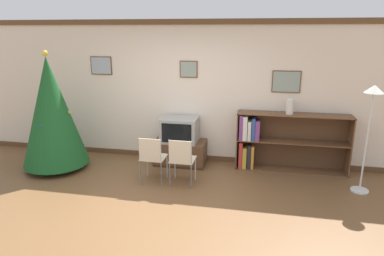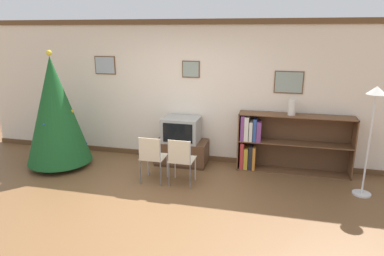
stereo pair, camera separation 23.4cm
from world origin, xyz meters
name	(u,v)px [view 1 (the left image)]	position (x,y,z in m)	size (l,w,h in m)	color
ground_plane	(158,211)	(0.00, 0.00, 0.00)	(24.00, 24.00, 0.00)	brown
wall_back	(189,92)	(0.00, 2.16, 1.35)	(8.99, 0.11, 2.70)	silver
christmas_tree	(52,112)	(-2.33, 1.18, 1.08)	(1.18, 1.18, 2.17)	maroon
tv_console	(180,152)	(-0.11, 1.82, 0.23)	(0.99, 0.54, 0.46)	#412A1A
television	(180,130)	(-0.11, 1.82, 0.69)	(0.68, 0.53, 0.46)	#9E9E99
folding_chair_left	(152,157)	(-0.36, 0.88, 0.47)	(0.40, 0.40, 0.82)	beige
folding_chair_right	(182,159)	(0.15, 0.88, 0.47)	(0.40, 0.40, 0.82)	beige
bookshelf	(272,141)	(1.62, 1.93, 0.54)	(1.99, 0.36, 1.07)	brown
vase	(290,106)	(1.88, 1.91, 1.21)	(0.13, 0.13, 0.28)	silver
standing_lamp	(371,111)	(3.01, 1.24, 1.32)	(0.28, 0.28, 1.72)	silver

